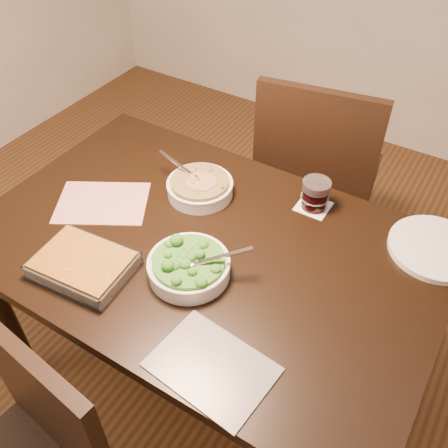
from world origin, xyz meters
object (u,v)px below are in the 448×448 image
object	(u,v)px
baking_dish	(83,265)
broccoli_bowl	(189,266)
wine_tumbler	(315,194)
table	(205,265)
dinner_plate	(435,248)
stew_bowl	(200,187)
chair_far	(316,173)

from	to	relation	value
baking_dish	broccoli_bowl	bearing A→B (deg)	24.49
baking_dish	wine_tumbler	world-z (taller)	wine_tumbler
table	broccoli_bowl	world-z (taller)	broccoli_bowl
table	dinner_plate	size ratio (longest dim) A/B	5.10
baking_dish	wine_tumbler	bearing A→B (deg)	48.66
baking_dish	stew_bowl	bearing A→B (deg)	73.95
dinner_plate	chair_far	world-z (taller)	chair_far
wine_tumbler	dinner_plate	size ratio (longest dim) A/B	0.36
table	dinner_plate	world-z (taller)	dinner_plate
broccoli_bowl	dinner_plate	bearing A→B (deg)	38.93
broccoli_bowl	baking_dish	world-z (taller)	broccoli_bowl
stew_bowl	broccoli_bowl	xyz separation A→B (m)	(0.17, -0.31, 0.00)
broccoli_bowl	dinner_plate	size ratio (longest dim) A/B	0.87
wine_tumbler	broccoli_bowl	bearing A→B (deg)	-111.66
wine_tumbler	chair_far	bearing A→B (deg)	109.70
table	chair_far	bearing A→B (deg)	85.31
chair_far	table	bearing A→B (deg)	75.64
baking_dish	chair_far	size ratio (longest dim) A/B	0.29
broccoli_bowl	chair_far	world-z (taller)	chair_far
broccoli_bowl	chair_far	distance (m)	0.90
table	wine_tumbler	bearing A→B (deg)	57.29
broccoli_bowl	baking_dish	xyz separation A→B (m)	(-0.26, -0.15, -0.01)
table	stew_bowl	xyz separation A→B (m)	(-0.14, 0.19, 0.13)
baking_dish	dinner_plate	distance (m)	1.03
broccoli_bowl	dinner_plate	xyz separation A→B (m)	(0.57, 0.46, -0.02)
stew_bowl	dinner_plate	xyz separation A→B (m)	(0.74, 0.15, -0.02)
baking_dish	chair_far	bearing A→B (deg)	69.05
stew_bowl	wine_tumbler	distance (m)	0.38
baking_dish	chair_far	world-z (taller)	chair_far
wine_tumbler	chair_far	size ratio (longest dim) A/B	0.10
baking_dish	table	bearing A→B (deg)	44.67
baking_dish	dinner_plate	bearing A→B (deg)	31.18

